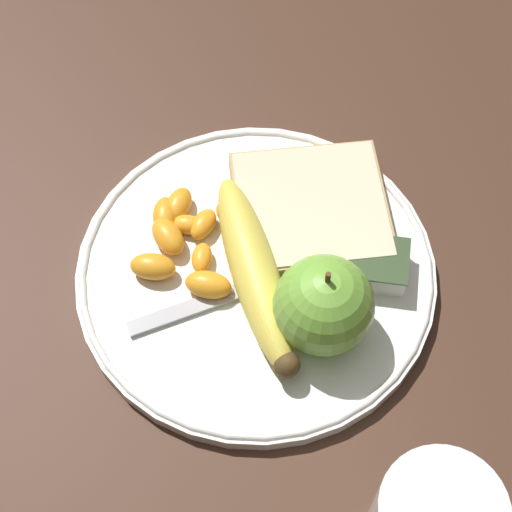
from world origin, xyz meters
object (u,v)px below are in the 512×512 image
Objects in this scene: plate at (256,272)px; bread_slice at (311,211)px; apple at (324,305)px; banana at (258,273)px; fork at (252,287)px; jam_packet at (374,264)px.

plate is 1.95× the size of bread_slice.
apple is 0.57× the size of bread_slice.
plate is 1.64× the size of banana.
fork is at bearing -92.24° from plate.
banana reaches higher than fork.
plate is 3.39× the size of apple.
bread_slice reaches higher than plate.
apple is at bearing -55.08° from fork.
jam_packet is at bearing 15.57° from banana.
apple is 1.64× the size of jam_packet.
bread_slice is 0.93× the size of fork.
banana reaches higher than jam_packet.
banana is at bearing -75.41° from plate.
apple is 0.48× the size of banana.
fork is (-0.05, 0.02, -0.03)m from apple.
bread_slice is at bearing 63.54° from banana.
banana is at bearing -164.43° from jam_packet.
plate is 0.02m from banana.
plate is 0.08m from apple.
jam_packet is at bearing 7.12° from plate.
plate is 5.56× the size of jam_packet.
apple reaches higher than bread_slice.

